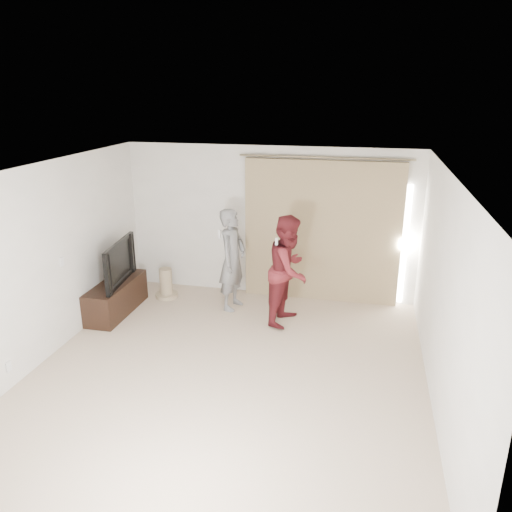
# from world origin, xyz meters

# --- Properties ---
(floor) EXTENTS (5.50, 5.50, 0.00)m
(floor) POSITION_xyz_m (0.00, 0.00, 0.00)
(floor) COLOR #C1AB91
(floor) RESTS_ON ground
(wall_back) EXTENTS (5.00, 0.04, 2.60)m
(wall_back) POSITION_xyz_m (0.00, 2.75, 1.30)
(wall_back) COLOR silver
(wall_back) RESTS_ON ground
(wall_left) EXTENTS (0.04, 5.50, 2.60)m
(wall_left) POSITION_xyz_m (-2.50, -0.00, 1.30)
(wall_left) COLOR silver
(wall_left) RESTS_ON ground
(ceiling) EXTENTS (5.00, 5.50, 0.01)m
(ceiling) POSITION_xyz_m (0.00, 0.00, 2.60)
(ceiling) COLOR silver
(ceiling) RESTS_ON wall_back
(curtain) EXTENTS (2.80, 0.11, 2.46)m
(curtain) POSITION_xyz_m (0.91, 2.68, 1.20)
(curtain) COLOR tan
(curtain) RESTS_ON ground
(tv_console) EXTENTS (0.47, 1.35, 0.52)m
(tv_console) POSITION_xyz_m (-2.27, 1.39, 0.26)
(tv_console) COLOR black
(tv_console) RESTS_ON ground
(tv) EXTENTS (0.30, 1.21, 0.69)m
(tv) POSITION_xyz_m (-2.27, 1.39, 0.87)
(tv) COLOR black
(tv) RESTS_ON tv_console
(scratching_post) EXTENTS (0.39, 0.39, 0.52)m
(scratching_post) POSITION_xyz_m (-1.72, 2.16, 0.21)
(scratching_post) COLOR tan
(scratching_post) RESTS_ON ground
(person_man) EXTENTS (0.51, 0.68, 1.69)m
(person_man) POSITION_xyz_m (-0.46, 2.00, 0.84)
(person_man) COLOR slate
(person_man) RESTS_ON ground
(person_woman) EXTENTS (0.81, 0.95, 1.71)m
(person_woman) POSITION_xyz_m (0.52, 1.69, 0.86)
(person_woman) COLOR maroon
(person_woman) RESTS_ON ground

